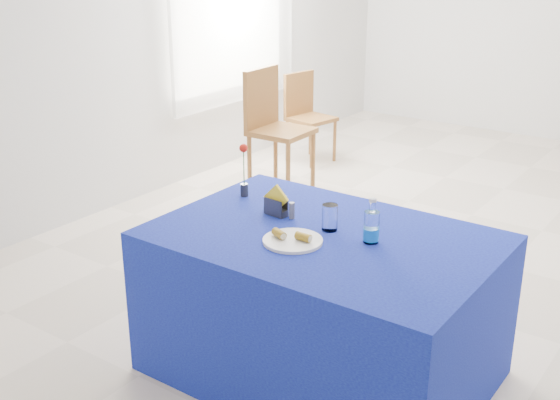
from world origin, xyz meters
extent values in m
plane|color=beige|center=(0.00, 0.00, 0.00)|extent=(7.00, 7.00, 0.00)
plane|color=silver|center=(-2.50, 0.00, 1.40)|extent=(0.00, 7.00, 7.00)
cube|color=white|center=(-2.47, 0.80, 1.55)|extent=(0.04, 1.50, 1.60)
cube|color=white|center=(-2.40, 0.80, 1.55)|extent=(0.04, 1.75, 1.85)
cylinder|color=white|center=(0.10, -1.91, 0.77)|extent=(0.28, 0.28, 0.01)
cylinder|color=white|center=(0.16, -1.69, 0.82)|extent=(0.08, 0.08, 0.13)
cylinder|color=slate|center=(-0.16, -1.62, 0.80)|extent=(0.03, 0.03, 0.08)
cylinder|color=#5C5C61|center=(-0.07, -1.67, 0.80)|extent=(0.03, 0.03, 0.08)
cube|color=navy|center=(0.16, -1.75, 0.38)|extent=(1.60, 1.10, 0.76)
cylinder|color=white|center=(0.39, -1.70, 0.83)|extent=(0.07, 0.07, 0.15)
cylinder|color=blue|center=(0.39, -1.70, 0.80)|extent=(0.07, 0.07, 0.06)
cylinder|color=white|center=(0.39, -1.70, 0.94)|extent=(0.03, 0.03, 0.05)
cylinder|color=silver|center=(0.39, -1.70, 0.97)|extent=(0.03, 0.03, 0.01)
cube|color=#3D3D42|center=(-0.17, -1.68, 0.78)|extent=(0.13, 0.06, 0.03)
cube|color=#38383D|center=(-0.17, -1.70, 0.81)|extent=(0.12, 0.02, 0.09)
cube|color=#38393D|center=(-0.16, -1.65, 0.81)|extent=(0.12, 0.02, 0.09)
cube|color=yellow|center=(-0.17, -1.68, 0.85)|extent=(0.15, 0.02, 0.15)
cylinder|color=#232327|center=(-0.47, -1.55, 0.80)|extent=(0.04, 0.04, 0.07)
cylinder|color=#18601F|center=(-0.47, -1.55, 0.91)|extent=(0.01, 0.01, 0.22)
sphere|color=red|center=(-0.47, -1.55, 1.03)|extent=(0.05, 0.05, 0.05)
cylinder|color=brown|center=(-1.41, 0.23, 0.25)|extent=(0.04, 0.04, 0.50)
cylinder|color=brown|center=(-1.42, 0.63, 0.25)|extent=(0.04, 0.04, 0.50)
cylinder|color=brown|center=(-1.81, 0.22, 0.25)|extent=(0.04, 0.04, 0.50)
cylinder|color=brown|center=(-1.82, 0.62, 0.25)|extent=(0.04, 0.04, 0.50)
cube|color=brown|center=(-1.62, 0.42, 0.52)|extent=(0.48, 0.48, 0.04)
cube|color=brown|center=(-1.83, 0.42, 0.79)|extent=(0.06, 0.47, 0.51)
cylinder|color=brown|center=(-1.73, 1.07, 0.21)|extent=(0.03, 0.03, 0.41)
cylinder|color=brown|center=(-1.67, 1.40, 0.21)|extent=(0.03, 0.03, 0.41)
cylinder|color=brown|center=(-2.05, 1.13, 0.21)|extent=(0.03, 0.03, 0.41)
cylinder|color=brown|center=(-1.99, 1.46, 0.21)|extent=(0.03, 0.03, 0.41)
cube|color=brown|center=(-1.86, 1.26, 0.43)|extent=(0.45, 0.45, 0.04)
cube|color=brown|center=(-2.03, 1.30, 0.65)|extent=(0.11, 0.39, 0.42)
cylinder|color=yellow|center=(0.04, -1.93, 0.79)|extent=(0.09, 0.07, 0.04)
cylinder|color=beige|center=(0.07, -1.95, 0.79)|extent=(0.02, 0.03, 0.03)
cylinder|color=yellow|center=(0.15, -1.90, 0.79)|extent=(0.08, 0.04, 0.04)
cylinder|color=beige|center=(0.19, -1.90, 0.79)|extent=(0.01, 0.03, 0.03)
camera|label=1|loc=(1.77, -4.37, 2.08)|focal=45.00mm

